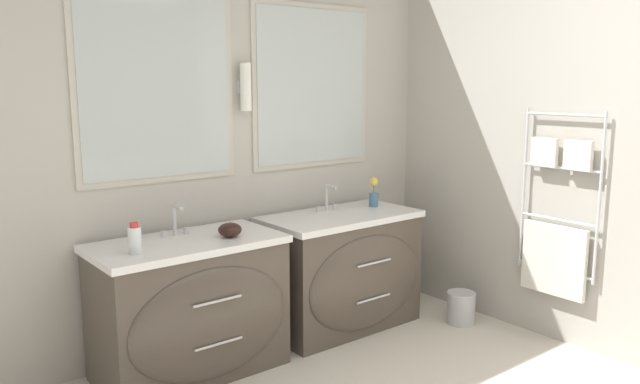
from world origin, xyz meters
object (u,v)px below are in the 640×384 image
at_px(vanity_right, 344,271).
at_px(toiletry_bottle, 135,239).
at_px(amenity_bowl, 230,230).
at_px(flower_vase, 374,194).
at_px(vanity_left, 192,308).
at_px(waste_bin, 461,307).

relative_size(vanity_right, toiletry_bottle, 6.46).
relative_size(amenity_bowl, flower_vase, 0.65).
height_order(vanity_left, waste_bin, vanity_left).
xyz_separation_m(vanity_right, flower_vase, (0.35, 0.09, 0.48)).
bearing_deg(waste_bin, vanity_left, 165.70).
distance_m(vanity_left, vanity_right, 1.13).
xyz_separation_m(vanity_left, vanity_right, (1.13, 0.00, 0.00)).
height_order(toiletry_bottle, waste_bin, toiletry_bottle).
height_order(amenity_bowl, flower_vase, flower_vase).
relative_size(toiletry_bottle, waste_bin, 0.74).
distance_m(vanity_left, toiletry_bottle, 0.57).
distance_m(vanity_right, flower_vase, 0.60).
bearing_deg(flower_vase, vanity_right, -166.31).
xyz_separation_m(vanity_left, flower_vase, (1.48, 0.09, 0.48)).
relative_size(vanity_left, toiletry_bottle, 6.46).
xyz_separation_m(amenity_bowl, flower_vase, (1.25, 0.13, 0.05)).
bearing_deg(amenity_bowl, vanity_left, 168.58).
distance_m(vanity_left, amenity_bowl, 0.49).
distance_m(toiletry_bottle, amenity_bowl, 0.56).
bearing_deg(flower_vase, waste_bin, -58.83).
bearing_deg(amenity_bowl, toiletry_bottle, -178.98).
height_order(vanity_right, flower_vase, flower_vase).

